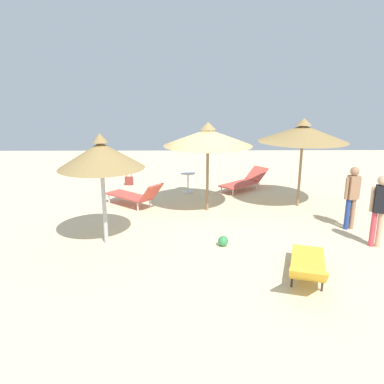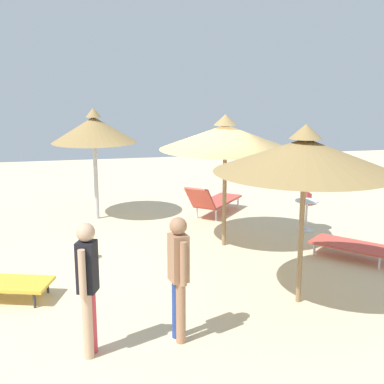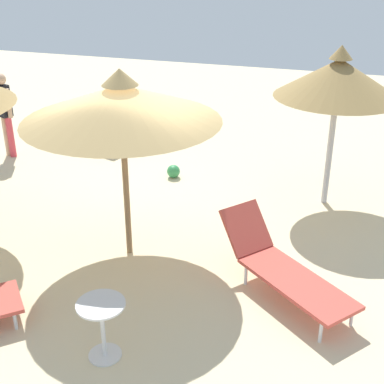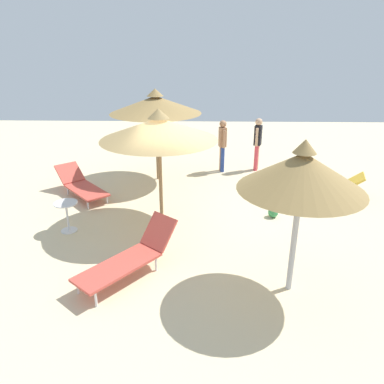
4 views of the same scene
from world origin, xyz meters
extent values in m
cube|color=beige|center=(0.00, 0.00, -0.05)|extent=(24.00, 24.00, 0.10)
cylinder|color=olive|center=(0.09, -0.76, 1.23)|extent=(0.09, 0.09, 2.47)
cone|color=tan|center=(0.09, -0.76, 2.29)|extent=(2.69, 2.69, 0.49)
cone|color=tan|center=(0.09, -0.76, 2.63)|extent=(0.48, 0.48, 0.22)
cylinder|color=#B2B2B7|center=(2.73, 1.79, 1.11)|extent=(0.10, 0.10, 2.21)
cone|color=#997A47|center=(2.73, 1.79, 2.21)|extent=(2.05, 2.05, 0.62)
cone|color=#997A47|center=(2.73, 1.79, 2.62)|extent=(0.37, 0.37, 0.22)
cube|color=gold|center=(-1.80, 3.45, 0.26)|extent=(1.11, 1.72, 0.05)
cylinder|color=#2D2D33|center=(-1.73, 2.73, 0.12)|extent=(0.04, 0.04, 0.24)
cylinder|color=#2D2D33|center=(-2.27, 2.90, 0.12)|extent=(0.04, 0.04, 0.24)
cylinder|color=#2D2D33|center=(-1.33, 4.01, 0.12)|extent=(0.04, 0.04, 0.24)
cylinder|color=#2D2D33|center=(-1.87, 4.18, 0.12)|extent=(0.04, 0.04, 0.24)
cube|color=gold|center=(-1.49, 4.45, 0.49)|extent=(0.80, 0.71, 0.43)
cube|color=#CC4C3F|center=(2.61, -1.29, 0.32)|extent=(1.66, 1.53, 0.05)
cylinder|color=silver|center=(3.31, -1.53, 0.15)|extent=(0.04, 0.04, 0.30)
cylinder|color=silver|center=(2.98, -1.93, 0.15)|extent=(0.04, 0.04, 0.30)
cylinder|color=silver|center=(2.25, -0.65, 0.15)|extent=(0.04, 0.04, 0.30)
cylinder|color=silver|center=(1.91, -1.06, 0.15)|extent=(0.04, 0.04, 0.30)
cube|color=#CC4C3F|center=(1.81, -0.63, 0.62)|extent=(0.77, 0.79, 0.57)
cylinder|color=silver|center=(-0.91, -2.35, 0.12)|extent=(0.04, 0.04, 0.24)
cylinder|color=silver|center=(-0.53, -2.77, 0.12)|extent=(0.04, 0.04, 0.24)
cylinder|color=tan|center=(-3.93, 2.10, 0.44)|extent=(0.13, 0.13, 0.88)
cylinder|color=#D83F4C|center=(-3.79, 2.05, 0.44)|extent=(0.13, 0.13, 0.88)
cube|color=black|center=(-3.86, 2.08, 1.20)|extent=(0.31, 0.29, 0.66)
sphere|color=tan|center=(-3.86, 2.08, 1.65)|extent=(0.24, 0.24, 0.24)
cylinder|color=tan|center=(-3.70, 2.02, 1.18)|extent=(0.09, 0.09, 0.60)
cylinder|color=silver|center=(0.69, -2.87, 0.71)|extent=(0.54, 0.54, 0.02)
cylinder|color=silver|center=(0.69, -2.87, 0.35)|extent=(0.05, 0.05, 0.69)
cylinder|color=silver|center=(0.69, -2.87, 0.01)|extent=(0.38, 0.38, 0.02)
sphere|color=#338C4C|center=(-0.17, 2.01, 0.13)|extent=(0.25, 0.25, 0.25)
camera|label=1|loc=(0.69, 10.75, 3.83)|focal=36.11mm
camera|label=2|loc=(-10.17, 2.06, 3.56)|focal=49.42mm
camera|label=3|loc=(2.99, -7.03, 4.28)|focal=50.25mm
camera|label=4|loc=(8.26, 0.20, 4.12)|focal=34.62mm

